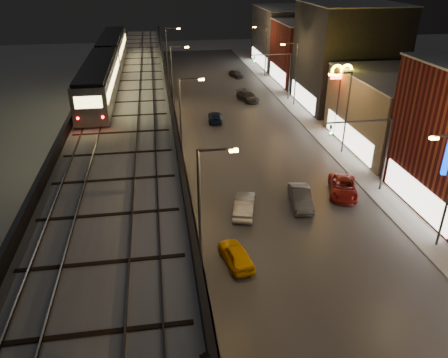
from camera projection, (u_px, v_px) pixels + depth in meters
road_surface at (251, 144)px, 50.81m from camera, size 17.00×120.00×0.06m
sidewalk_right at (332, 139)px, 52.18m from camera, size 4.00×120.00×0.14m
under_viaduct_pavement at (133, 151)px, 48.93m from camera, size 11.00×120.00×0.06m
elevated_viaduct at (127, 112)px, 43.64m from camera, size 9.00×100.00×6.30m
viaduct_trackbed at (126, 104)px, 43.41m from camera, size 8.40×100.00×0.32m
viaduct_parapet_streetside at (170, 97)px, 43.83m from camera, size 0.30×100.00×1.10m
viaduct_parapet_far at (80, 101)px, 42.62m from camera, size 0.30×100.00×1.10m
building_c at (402, 112)px, 48.64m from camera, size 12.20×15.20×8.16m
building_d at (347, 56)px, 61.42m from camera, size 12.20×13.20×14.16m
building_e at (313, 53)px, 74.69m from camera, size 12.20×12.20×10.16m
building_f at (289, 37)px, 86.83m from camera, size 12.20×16.20×11.16m
streetlight_left_1 at (204, 203)px, 27.95m from camera, size 2.57×0.28×9.00m
streetlight_left_2 at (183, 115)px, 43.84m from camera, size 2.57×0.28×9.00m
streetlight_right_2 at (345, 107)px, 46.23m from camera, size 2.56×0.28×9.00m
streetlight_left_3 at (174, 74)px, 59.74m from camera, size 2.57×0.28×9.00m
streetlight_right_3 at (294, 70)px, 62.12m from camera, size 2.56×0.28×9.00m
streetlight_left_4 at (168, 50)px, 75.64m from camera, size 2.57×0.28×9.00m
streetlight_right_4 at (264, 48)px, 78.02m from camera, size 2.56×0.28×9.00m
traffic_light_rig_a at (375, 146)px, 38.48m from camera, size 6.10×0.34×7.00m
traffic_light_rig_b at (282, 71)px, 64.98m from camera, size 6.10×0.34×7.00m
subway_train at (107, 62)px, 51.63m from camera, size 2.99×35.95×3.58m
car_taxi at (236, 255)px, 30.53m from camera, size 2.29×4.24×1.37m
car_near_white at (244, 205)px, 36.62m from camera, size 2.76×4.86×1.51m
car_mid_dark at (215, 117)px, 57.68m from camera, size 2.18×4.46×1.25m
car_onc_silver at (301, 198)px, 37.72m from camera, size 2.28×4.84×1.53m
car_onc_dark at (343, 188)px, 39.55m from camera, size 3.90×5.67×1.44m
car_onc_white at (248, 97)px, 66.05m from camera, size 3.28×5.20×1.41m
car_onc_red at (236, 74)px, 79.69m from camera, size 2.57×3.97×1.26m
sign_mcdonalds at (341, 80)px, 49.82m from camera, size 2.58×0.29×8.75m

